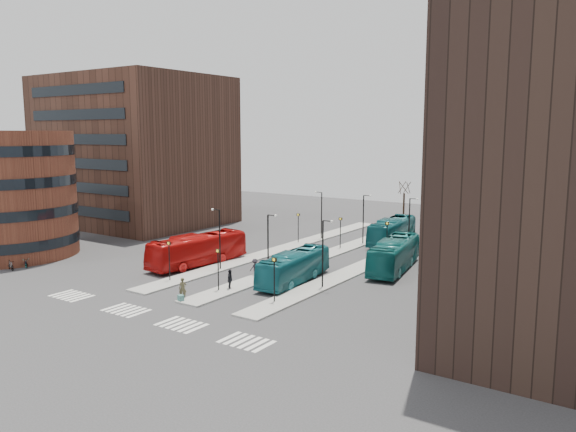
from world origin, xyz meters
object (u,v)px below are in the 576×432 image
Objects in this scene: bicycle_near at (23,264)px; bicycle_far at (26,262)px; traveller at (183,288)px; commuter_c at (255,267)px; red_bus at (198,250)px; commuter_b at (230,280)px; teal_bus_a at (294,267)px; bicycle_mid at (11,265)px; teal_bus_b at (392,231)px; commuter_a at (185,258)px; teal_bus_d at (449,231)px; suitcase at (181,299)px; teal_bus_c at (394,254)px.

bicycle_far is (0.00, 0.24, 0.07)m from bicycle_near.
traveller is 9.44m from commuter_c.
commuter_c is at bearing 3.95° from red_bus.
bicycle_near is (-21.55, -1.24, -0.50)m from traveller.
commuter_b reaches higher than bicycle_far.
red_bus is 12.11m from teal_bus_a.
teal_bus_a is at bearing -52.17° from bicycle_mid.
commuter_b is at bearing -101.65° from teal_bus_b.
teal_bus_a reaches higher than commuter_a.
teal_bus_d is at bearing 24.38° from teal_bus_b.
bicycle_near is at bearing -136.72° from red_bus.
teal_bus_d reaches higher than bicycle_mid.
bicycle_near is (-14.20, -10.91, -1.24)m from red_bus.
teal_bus_d is 6.41× the size of bicycle_far.
commuter_b is 5.30m from commuter_c.
suitcase is 0.05× the size of red_bus.
teal_bus_c is 6.32× the size of commuter_a.
teal_bus_c reaches higher than traveller.
teal_bus_a is 6.33m from commuter_b.
bicycle_far is at bearing -133.61° from teal_bus_b.
commuter_b is (1.55, 4.27, 0.03)m from traveller.
teal_bus_d is at bearing 60.52° from red_bus.
commuter_c reaches higher than bicycle_near.
commuter_b reaches higher than traveller.
teal_bus_c is (5.84, -12.80, 0.03)m from teal_bus_b.
traveller is (-4.76, -32.02, -0.69)m from teal_bus_b.
teal_bus_d is 50.02m from bicycle_mid.
commuter_c is at bearing 46.22° from traveller.
teal_bus_b is (12.10, 22.34, -0.05)m from red_bus.
red_bus is at bearing -123.50° from teal_bus_b.
commuter_c is (-10.23, -9.79, -0.77)m from teal_bus_c.
teal_bus_b is 6.35× the size of traveller.
red_bus is at bearing 174.72° from teal_bus_a.
teal_bus_d is 6.45× the size of traveller.
traveller is at bearing -103.51° from teal_bus_b.
traveller is 1.06× the size of commuter_c.
commuter_c reaches higher than suitcase.
commuter_a reaches higher than bicycle_far.
commuter_c is at bearing -146.16° from teal_bus_c.
red_bus is 6.42× the size of commuter_a.
teal_bus_b is at bearing 67.31° from red_bus.
bicycle_near is (-22.09, -0.43, 0.10)m from suitcase.
suitcase is 33.11m from teal_bus_b.
teal_bus_a is at bearing 85.39° from suitcase.
traveller is at bearing -70.34° from bicycle_mid.
commuter_b is at bearing 28.51° from traveller.
teal_bus_b is 6.71× the size of commuter_c.
commuter_a is 16.69m from bicycle_near.
traveller is 11.34m from commuter_a.
teal_bus_d is 28.08m from commuter_c.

